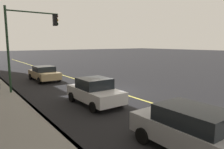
# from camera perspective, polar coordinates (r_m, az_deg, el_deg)

# --- Properties ---
(ground) EXTENTS (200.00, 200.00, 0.00)m
(ground) POSITION_cam_1_polar(r_m,az_deg,el_deg) (16.12, 0.22, -4.53)
(ground) COLOR black
(curb_edge) EXTENTS (80.00, 0.16, 0.15)m
(curb_edge) POSITION_cam_1_polar(r_m,az_deg,el_deg) (13.51, -22.11, -7.44)
(curb_edge) COLOR slate
(curb_edge) RESTS_ON ground
(lane_stripe_center) EXTENTS (80.00, 0.16, 0.01)m
(lane_stripe_center) POSITION_cam_1_polar(r_m,az_deg,el_deg) (16.12, 0.22, -4.51)
(lane_stripe_center) COLOR #D8CC4C
(lane_stripe_center) RESTS_ON ground
(car_white) EXTENTS (4.02, 2.04, 1.59)m
(car_white) POSITION_cam_1_polar(r_m,az_deg,el_deg) (12.59, -4.74, -4.63)
(car_white) COLOR silver
(car_white) RESTS_ON ground
(car_tan) EXTENTS (4.45, 2.09, 1.44)m
(car_tan) POSITION_cam_1_polar(r_m,az_deg,el_deg) (21.49, -18.18, 0.34)
(car_tan) COLOR tan
(car_tan) RESTS_ON ground
(car_silver) EXTENTS (4.29, 1.89, 1.58)m
(car_silver) POSITION_cam_1_polar(r_m,az_deg,el_deg) (7.59, 21.02, -14.03)
(car_silver) COLOR #A8AAB2
(car_silver) RESTS_ON ground
(traffic_light_mast) EXTENTS (0.28, 3.86, 6.22)m
(traffic_light_mast) POSITION_cam_1_polar(r_m,az_deg,el_deg) (16.62, -22.22, 9.93)
(traffic_light_mast) COLOR #1E3823
(traffic_light_mast) RESTS_ON ground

